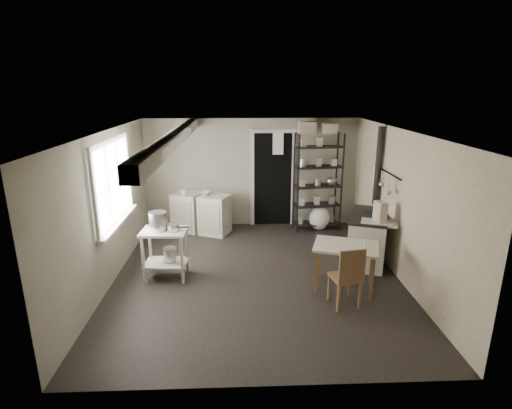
{
  "coord_description": "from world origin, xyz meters",
  "views": [
    {
      "loc": [
        -0.26,
        -5.85,
        2.93
      ],
      "look_at": [
        0.0,
        0.3,
        1.1
      ],
      "focal_mm": 28.0,
      "sensor_mm": 36.0,
      "label": 1
    }
  ],
  "objects_px": {
    "base_cabinets": "(201,211)",
    "flour_sack": "(319,219)",
    "work_table": "(345,265)",
    "prep_table": "(166,254)",
    "shelf_rack": "(317,186)",
    "chair": "(346,273)",
    "stockpot": "(158,221)",
    "stove": "(367,238)"
  },
  "relations": [
    {
      "from": "shelf_rack",
      "to": "prep_table",
      "type": "bearing_deg",
      "value": -149.76
    },
    {
      "from": "shelf_rack",
      "to": "chair",
      "type": "xyz_separation_m",
      "value": [
        -0.18,
        -3.08,
        -0.46
      ]
    },
    {
      "from": "prep_table",
      "to": "stockpot",
      "type": "distance_m",
      "value": 0.55
    },
    {
      "from": "base_cabinets",
      "to": "work_table",
      "type": "relative_size",
      "value": 1.35
    },
    {
      "from": "prep_table",
      "to": "base_cabinets",
      "type": "height_order",
      "value": "base_cabinets"
    },
    {
      "from": "work_table",
      "to": "chair",
      "type": "height_order",
      "value": "chair"
    },
    {
      "from": "stockpot",
      "to": "work_table",
      "type": "height_order",
      "value": "stockpot"
    },
    {
      "from": "stockpot",
      "to": "base_cabinets",
      "type": "relative_size",
      "value": 0.24
    },
    {
      "from": "base_cabinets",
      "to": "shelf_rack",
      "type": "xyz_separation_m",
      "value": [
        2.42,
        0.06,
        0.49
      ]
    },
    {
      "from": "prep_table",
      "to": "shelf_rack",
      "type": "xyz_separation_m",
      "value": [
        2.79,
        2.14,
        0.55
      ]
    },
    {
      "from": "stove",
      "to": "base_cabinets",
      "type": "bearing_deg",
      "value": 172.11
    },
    {
      "from": "shelf_rack",
      "to": "work_table",
      "type": "xyz_separation_m",
      "value": [
        -0.06,
        -2.61,
        -0.57
      ]
    },
    {
      "from": "shelf_rack",
      "to": "flour_sack",
      "type": "xyz_separation_m",
      "value": [
        0.06,
        -0.05,
        -0.71
      ]
    },
    {
      "from": "base_cabinets",
      "to": "flour_sack",
      "type": "distance_m",
      "value": 2.49
    },
    {
      "from": "base_cabinets",
      "to": "flour_sack",
      "type": "height_order",
      "value": "base_cabinets"
    },
    {
      "from": "prep_table",
      "to": "base_cabinets",
      "type": "bearing_deg",
      "value": 79.89
    },
    {
      "from": "base_cabinets",
      "to": "flour_sack",
      "type": "xyz_separation_m",
      "value": [
        2.48,
        0.01,
        -0.22
      ]
    },
    {
      "from": "stockpot",
      "to": "shelf_rack",
      "type": "relative_size",
      "value": 0.14
    },
    {
      "from": "chair",
      "to": "flour_sack",
      "type": "distance_m",
      "value": 3.05
    },
    {
      "from": "base_cabinets",
      "to": "chair",
      "type": "distance_m",
      "value": 3.76
    },
    {
      "from": "stockpot",
      "to": "base_cabinets",
      "type": "distance_m",
      "value": 2.16
    },
    {
      "from": "prep_table",
      "to": "work_table",
      "type": "distance_m",
      "value": 2.77
    },
    {
      "from": "base_cabinets",
      "to": "stockpot",
      "type": "bearing_deg",
      "value": -80.95
    },
    {
      "from": "prep_table",
      "to": "stove",
      "type": "distance_m",
      "value": 3.39
    },
    {
      "from": "work_table",
      "to": "flour_sack",
      "type": "xyz_separation_m",
      "value": [
        0.12,
        2.56,
        -0.14
      ]
    },
    {
      "from": "work_table",
      "to": "chair",
      "type": "relative_size",
      "value": 1.03
    },
    {
      "from": "work_table",
      "to": "flour_sack",
      "type": "bearing_deg",
      "value": 87.24
    },
    {
      "from": "base_cabinets",
      "to": "work_table",
      "type": "height_order",
      "value": "base_cabinets"
    },
    {
      "from": "flour_sack",
      "to": "work_table",
      "type": "bearing_deg",
      "value": -92.76
    },
    {
      "from": "prep_table",
      "to": "shelf_rack",
      "type": "distance_m",
      "value": 3.56
    },
    {
      "from": "work_table",
      "to": "shelf_rack",
      "type": "bearing_deg",
      "value": 88.6
    },
    {
      "from": "prep_table",
      "to": "flour_sack",
      "type": "bearing_deg",
      "value": 36.24
    },
    {
      "from": "shelf_rack",
      "to": "flour_sack",
      "type": "bearing_deg",
      "value": -46.71
    },
    {
      "from": "shelf_rack",
      "to": "flour_sack",
      "type": "relative_size",
      "value": 3.95
    },
    {
      "from": "shelf_rack",
      "to": "stockpot",
      "type": "bearing_deg",
      "value": -150.84
    },
    {
      "from": "work_table",
      "to": "stockpot",
      "type": "bearing_deg",
      "value": 170.02
    },
    {
      "from": "stove",
      "to": "chair",
      "type": "xyz_separation_m",
      "value": [
        -0.75,
        -1.4,
        0.04
      ]
    },
    {
      "from": "base_cabinets",
      "to": "chair",
      "type": "height_order",
      "value": "chair"
    },
    {
      "from": "prep_table",
      "to": "base_cabinets",
      "type": "xyz_separation_m",
      "value": [
        0.37,
        2.08,
        0.06
      ]
    },
    {
      "from": "flour_sack",
      "to": "chair",
      "type": "bearing_deg",
      "value": -94.52
    },
    {
      "from": "stove",
      "to": "work_table",
      "type": "distance_m",
      "value": 1.13
    },
    {
      "from": "prep_table",
      "to": "shelf_rack",
      "type": "relative_size",
      "value": 0.39
    }
  ]
}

